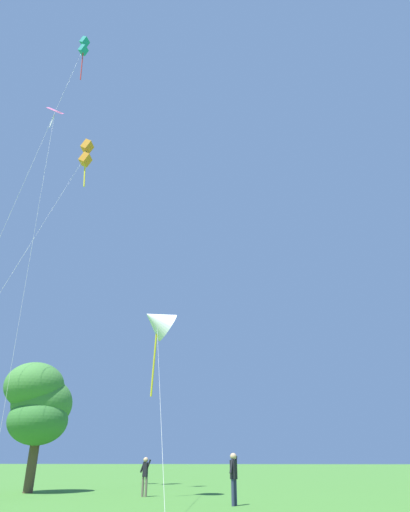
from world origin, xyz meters
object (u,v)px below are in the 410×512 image
at_px(person_far_back, 145,473).
at_px(tree_right_cluster, 38,404).
at_px(kite_orange_box, 86,154).
at_px(kite_white_distant, 157,321).
at_px(kite_teal_box, 83,49).
at_px(kite_pink_low, 52,127).
at_px(person_in_red_shirt, 234,474).

relative_size(person_far_back, tree_right_cluster, 0.26).
height_order(kite_orange_box, kite_white_distant, kite_orange_box).
relative_size(kite_orange_box, kite_teal_box, 0.83).
bearing_deg(kite_pink_low, kite_teal_box, -47.00).
height_order(person_in_red_shirt, tree_right_cluster, tree_right_cluster).
bearing_deg(kite_teal_box, kite_white_distant, 8.45).
xyz_separation_m(kite_orange_box, person_far_back, (6.55, -2.85, -21.57)).
height_order(kite_orange_box, kite_teal_box, kite_teal_box).
xyz_separation_m(kite_white_distant, kite_teal_box, (-6.04, -0.90, 19.64)).
xyz_separation_m(kite_white_distant, tree_right_cluster, (-7.17, 2.84, -3.65)).
distance_m(kite_orange_box, person_in_red_shirt, 25.09).
distance_m(kite_white_distant, kite_teal_box, 20.57).
xyz_separation_m(kite_orange_box, kite_teal_box, (1.03, -5.03, 5.11)).
height_order(kite_pink_low, person_far_back, kite_pink_low).
distance_m(kite_teal_box, tree_right_cluster, 23.62).
relative_size(kite_pink_low, kite_teal_box, 0.92).
bearing_deg(tree_right_cluster, kite_teal_box, -73.27).
height_order(kite_pink_low, kite_teal_box, kite_teal_box).
height_order(person_far_back, person_in_red_shirt, person_in_red_shirt).
height_order(kite_pink_low, person_in_red_shirt, kite_pink_low).
bearing_deg(kite_pink_low, person_far_back, -8.47).
bearing_deg(kite_orange_box, tree_right_cluster, -94.29).
bearing_deg(tree_right_cluster, kite_white_distant, -21.64).
bearing_deg(person_in_red_shirt, kite_teal_box, 169.67).
bearing_deg(kite_teal_box, kite_orange_box, 101.54).
distance_m(kite_white_distant, tree_right_cluster, 8.53).
relative_size(kite_white_distant, person_far_back, 6.42).
bearing_deg(kite_teal_box, kite_pink_low, 133.00).
height_order(kite_teal_box, tree_right_cluster, kite_teal_box).
distance_m(person_far_back, person_in_red_shirt, 5.97).
bearing_deg(kite_teal_box, person_far_back, 21.62).
distance_m(kite_pink_low, kite_teal_box, 5.98).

